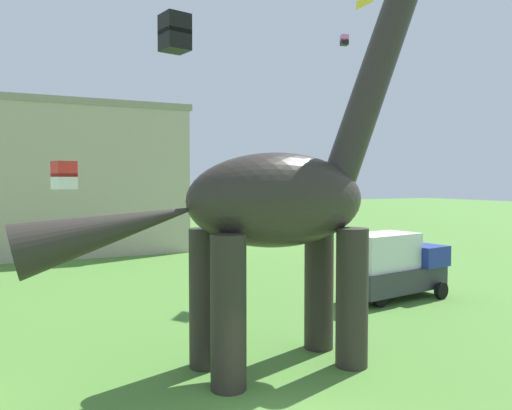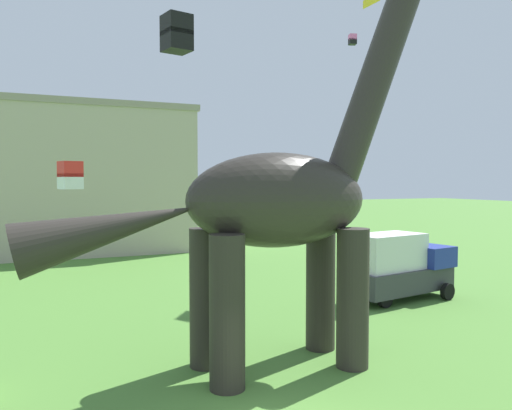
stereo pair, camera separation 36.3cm
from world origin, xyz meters
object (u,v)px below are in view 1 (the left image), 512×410
at_px(kite_apex, 365,2).
at_px(kite_drifting, 344,40).
at_px(parked_box_truck, 392,265).
at_px(kite_mid_right, 64,175).
at_px(kite_near_high, 175,33).
at_px(dinosaur_sculpture, 277,200).

xyz_separation_m(kite_apex, kite_drifting, (4.46, 8.44, 0.34)).
bearing_deg(parked_box_truck, kite_mid_right, 147.48).
bearing_deg(kite_near_high, dinosaur_sculpture, -54.57).
height_order(kite_drifting, kite_near_high, kite_drifting).
bearing_deg(kite_drifting, kite_mid_right, -158.98).
height_order(parked_box_truck, kite_apex, kite_apex).
height_order(parked_box_truck, kite_drifting, kite_drifting).
xyz_separation_m(dinosaur_sculpture, kite_drifting, (16.30, 19.84, 11.59)).
distance_m(kite_apex, kite_near_high, 17.29).
height_order(kite_apex, kite_drifting, kite_drifting).
xyz_separation_m(kite_mid_right, kite_near_high, (2.89, -8.47, 4.69)).
bearing_deg(kite_mid_right, dinosaur_sculpture, -66.17).
distance_m(parked_box_truck, kite_mid_right, 16.17).
relative_size(dinosaur_sculpture, kite_mid_right, 10.83).
bearing_deg(dinosaur_sculpture, kite_drifting, 52.23).
height_order(kite_mid_right, kite_near_high, kite_near_high).
xyz_separation_m(dinosaur_sculpture, parked_box_truck, (9.26, 5.62, -3.48)).
bearing_deg(parked_box_truck, kite_near_high, -177.73).
relative_size(parked_box_truck, kite_apex, 3.26).
distance_m(kite_mid_right, kite_apex, 19.90).
xyz_separation_m(kite_drifting, kite_near_high, (-18.53, -16.70, -6.05)).
bearing_deg(kite_apex, dinosaur_sculpture, -136.10).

